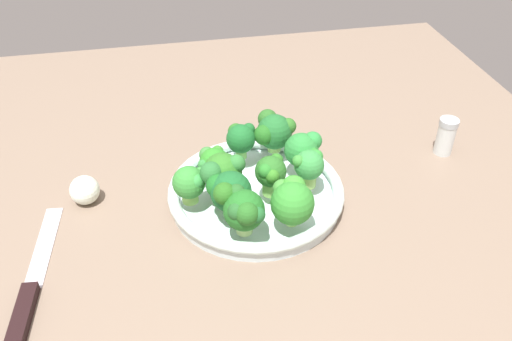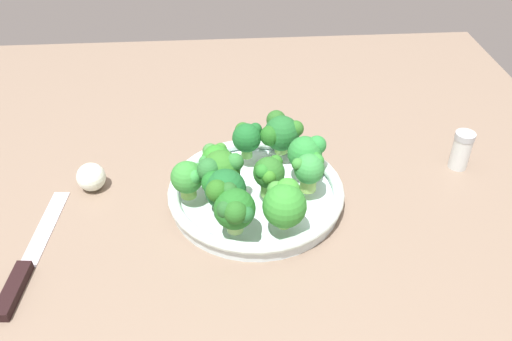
% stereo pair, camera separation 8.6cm
% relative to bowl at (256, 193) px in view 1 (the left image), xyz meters
% --- Properties ---
extents(ground_plane, '(1.30, 1.30, 0.03)m').
position_rel_bowl_xyz_m(ground_plane, '(0.02, -0.02, -0.03)').
color(ground_plane, '#7E6A59').
extents(bowl, '(0.29, 0.29, 0.03)m').
position_rel_bowl_xyz_m(bowl, '(0.00, 0.00, 0.00)').
color(bowl, silver).
rests_on(bowl, ground_plane).
extents(broccoli_floret_0, '(0.06, 0.05, 0.06)m').
position_rel_bowl_xyz_m(broccoli_floret_0, '(0.11, 0.02, 0.05)').
color(broccoli_floret_0, '#81B84E').
rests_on(broccoli_floret_0, bowl).
extents(broccoli_floret_1, '(0.05, 0.05, 0.07)m').
position_rel_bowl_xyz_m(broccoli_floret_1, '(-0.02, 0.03, 0.06)').
color(broccoli_floret_1, '#8BCE5B').
rests_on(broccoli_floret_1, bowl).
extents(broccoli_floret_2, '(0.06, 0.06, 0.07)m').
position_rel_bowl_xyz_m(broccoli_floret_2, '(-0.08, -0.03, 0.06)').
color(broccoli_floret_2, '#75BE5A').
rests_on(broccoli_floret_2, bowl).
extents(broccoli_floret_3, '(0.05, 0.06, 0.06)m').
position_rel_bowl_xyz_m(broccoli_floret_3, '(0.06, -0.03, 0.05)').
color(broccoli_floret_3, '#7CB654').
rests_on(broccoli_floret_3, bowl).
extents(broccoli_floret_4, '(0.07, 0.07, 0.07)m').
position_rel_bowl_xyz_m(broccoli_floret_4, '(-0.03, 0.09, 0.06)').
color(broccoli_floret_4, '#A0D369').
rests_on(broccoli_floret_4, bowl).
extents(broccoli_floret_5, '(0.05, 0.06, 0.06)m').
position_rel_bowl_xyz_m(broccoli_floret_5, '(0.01, -0.08, 0.06)').
color(broccoli_floret_5, '#77BD54').
rests_on(broccoli_floret_5, bowl).
extents(broccoli_floret_6, '(0.05, 0.05, 0.07)m').
position_rel_bowl_xyz_m(broccoli_floret_6, '(-0.08, 0.02, 0.06)').
color(broccoli_floret_6, '#90BF59').
rests_on(broccoli_floret_6, bowl).
extents(broccoli_floret_7, '(0.07, 0.06, 0.08)m').
position_rel_bowl_xyz_m(broccoli_floret_7, '(0.06, 0.02, 0.06)').
color(broccoli_floret_7, '#94D26E').
rests_on(broccoli_floret_7, bowl).
extents(broccoli_floret_8, '(0.07, 0.07, 0.08)m').
position_rel_bowl_xyz_m(broccoli_floret_8, '(0.05, 0.06, 0.06)').
color(broccoli_floret_8, '#8ABF6A').
rests_on(broccoli_floret_8, bowl).
extents(broccoli_floret_9, '(0.08, 0.07, 0.07)m').
position_rel_bowl_xyz_m(broccoli_floret_9, '(-0.05, -0.09, 0.06)').
color(broccoli_floret_9, '#94C460').
rests_on(broccoli_floret_9, bowl).
extents(broccoli_floret_10, '(0.06, 0.07, 0.07)m').
position_rel_bowl_xyz_m(broccoli_floret_10, '(0.04, 0.11, 0.06)').
color(broccoli_floret_10, '#9FCA74').
rests_on(broccoli_floret_10, bowl).
extents(knife, '(0.05, 0.27, 0.01)m').
position_rel_bowl_xyz_m(knife, '(0.34, 0.12, -0.01)').
color(knife, silver).
rests_on(knife, ground_plane).
extents(garlic_bulb, '(0.05, 0.05, 0.05)m').
position_rel_bowl_xyz_m(garlic_bulb, '(0.28, -0.05, 0.01)').
color(garlic_bulb, white).
rests_on(garlic_bulb, ground_plane).
extents(pepper_shaker, '(0.03, 0.03, 0.07)m').
position_rel_bowl_xyz_m(pepper_shaker, '(-0.37, -0.07, 0.02)').
color(pepper_shaker, silver).
rests_on(pepper_shaker, ground_plane).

